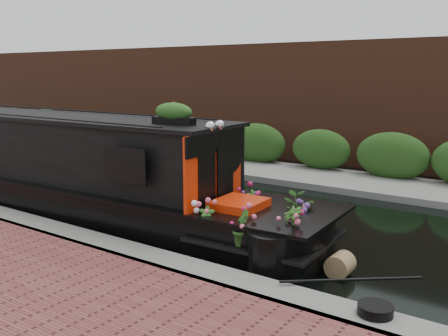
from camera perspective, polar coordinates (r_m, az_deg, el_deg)
The scene contains 8 objects.
ground at distance 11.04m, azimuth -0.98°, elevation -4.92°, with size 80.00×80.00×0.00m, color black.
near_bank_coping at distance 8.73m, azimuth -14.04°, elevation -9.59°, with size 40.00×0.60×0.50m, color slate.
far_bank_path at distance 14.55m, azimuth 8.81°, elevation -1.18°, with size 40.00×2.40×0.34m, color slate.
far_hedge at distance 15.35m, azimuth 10.31°, elevation -0.60°, with size 40.00×1.10×2.80m, color #214416.
far_brick_wall at distance 17.25m, azimuth 13.26°, elevation 0.54°, with size 40.00×1.00×8.00m, color #5A2F1E.
narrowboat at distance 11.37m, azimuth -17.39°, elevation -0.79°, with size 11.62×2.55×2.70m.
rope_fender at distance 7.76m, azimuth 13.14°, elevation -10.76°, with size 0.36×0.36×0.38m, color olive.
coiled_mooring_rope at distance 6.23m, azimuth 16.91°, elevation -15.24°, with size 0.41×0.41×0.12m, color black.
Camera 1 is at (6.27, -8.58, 3.00)m, focal length 40.00 mm.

